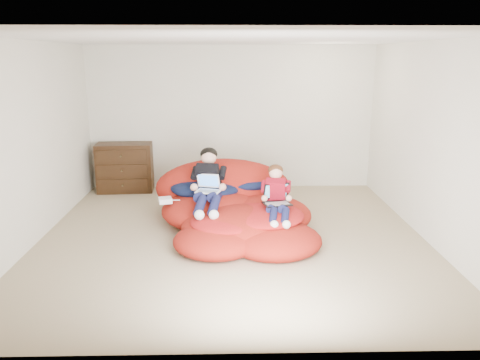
# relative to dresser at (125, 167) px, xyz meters

# --- Properties ---
(room_shell) EXTENTS (5.10, 5.10, 2.77)m
(room_shell) POSITION_rel_dresser_xyz_m (1.86, -2.25, -0.21)
(room_shell) COLOR tan
(room_shell) RESTS_ON ground
(dresser) EXTENTS (0.97, 0.56, 0.85)m
(dresser) POSITION_rel_dresser_xyz_m (0.00, 0.00, 0.00)
(dresser) COLOR #321E0E
(dresser) RESTS_ON ground
(beanbag_pile) EXTENTS (2.23, 2.36, 0.92)m
(beanbag_pile) POSITION_rel_dresser_xyz_m (1.89, -1.91, -0.15)
(beanbag_pile) COLOR #AE1D13
(beanbag_pile) RESTS_ON ground
(cream_pillow) EXTENTS (0.47, 0.30, 0.30)m
(cream_pillow) POSITION_rel_dresser_xyz_m (1.40, -1.07, 0.20)
(cream_pillow) COLOR white
(cream_pillow) RESTS_ON beanbag_pile
(older_boy) EXTENTS (0.38, 1.08, 0.73)m
(older_boy) POSITION_rel_dresser_xyz_m (1.54, -1.93, 0.27)
(older_boy) COLOR black
(older_boy) RESTS_ON beanbag_pile
(younger_boy) EXTENTS (0.31, 0.83, 0.63)m
(younger_boy) POSITION_rel_dresser_xyz_m (2.43, -2.30, 0.18)
(younger_boy) COLOR maroon
(younger_boy) RESTS_ON beanbag_pile
(laptop_white) EXTENTS (0.36, 0.38, 0.22)m
(laptop_white) POSITION_rel_dresser_xyz_m (1.54, -2.00, 0.20)
(laptop_white) COLOR white
(laptop_white) RESTS_ON older_boy
(laptop_black) EXTENTS (0.39, 0.40, 0.24)m
(laptop_black) POSITION_rel_dresser_xyz_m (2.43, -2.31, 0.13)
(laptop_black) COLOR black
(laptop_black) RESTS_ON younger_boy
(power_adapter) EXTENTS (0.21, 0.21, 0.06)m
(power_adapter) POSITION_rel_dresser_xyz_m (0.96, -1.94, -0.00)
(power_adapter) COLOR white
(power_adapter) RESTS_ON beanbag_pile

